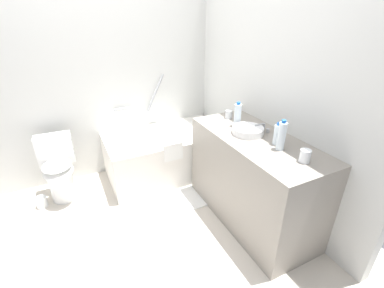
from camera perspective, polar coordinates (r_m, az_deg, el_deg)
name	(u,v)px	position (r m, az deg, el deg)	size (l,w,h in m)	color
ground_plane	(131,228)	(2.76, -12.85, -17.04)	(3.83, 3.83, 0.00)	beige
wall_back_tiled	(92,77)	(3.29, -20.54, 13.25)	(3.23, 0.10, 2.41)	silver
wall_right_mirror	(266,87)	(2.77, 15.54, 11.70)	(0.10, 2.72, 2.41)	silver
bathtub	(166,152)	(3.34, -5.49, -1.74)	(1.42, 0.78, 1.18)	white
toilet	(59,170)	(3.21, -26.55, -4.92)	(0.37, 0.48, 0.71)	white
vanity_counter	(252,179)	(2.62, 12.79, -7.40)	(0.60, 1.36, 0.88)	gray
sink_basin	(248,130)	(2.45, 11.85, 2.84)	(0.28, 0.28, 0.06)	white
sink_faucet	(263,127)	(2.55, 14.86, 3.51)	(0.12, 0.15, 0.07)	#A5A5AA
water_bottle_0	(282,136)	(2.20, 18.58, 1.65)	(0.06, 0.06, 0.25)	silver
water_bottle_1	(238,115)	(2.57, 9.71, 6.11)	(0.07, 0.07, 0.24)	silver
water_bottle_2	(278,134)	(2.30, 17.87, 1.99)	(0.07, 0.07, 0.19)	silver
drinking_glass_0	(229,114)	(2.79, 7.86, 6.28)	(0.07, 0.07, 0.08)	white
drinking_glass_1	(305,156)	(2.11, 22.99, -2.36)	(0.08, 0.08, 0.10)	white
bath_mat	(202,194)	(3.08, 2.13, -10.70)	(0.59, 0.38, 0.01)	white
toilet_paper_roll	(42,202)	(3.30, -29.44, -10.74)	(0.11, 0.11, 0.11)	white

